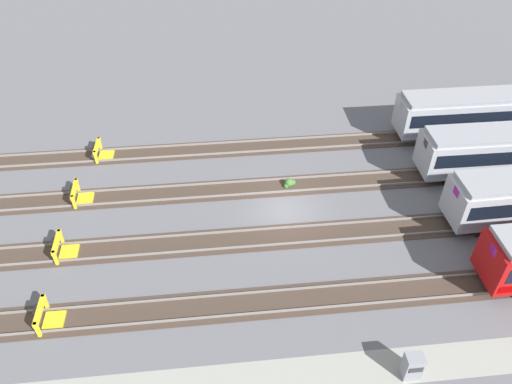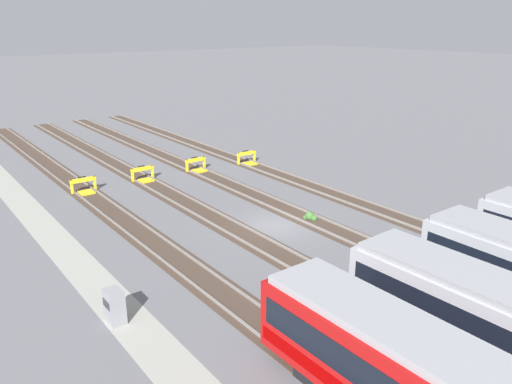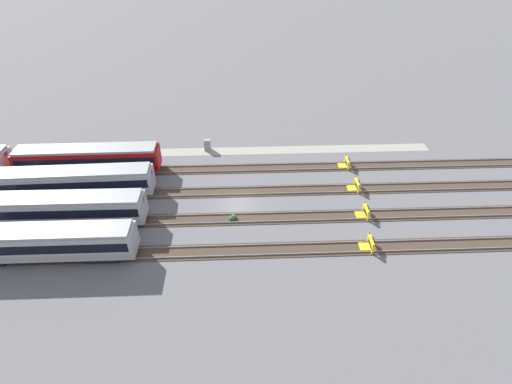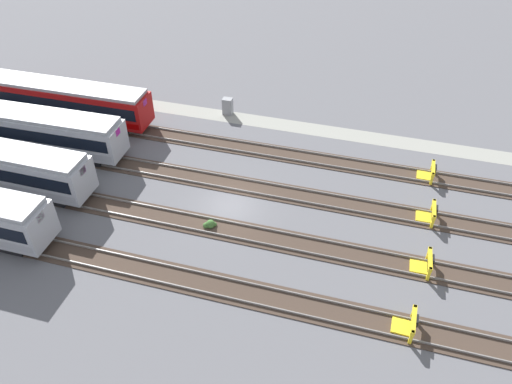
{
  "view_description": "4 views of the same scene",
  "coord_description": "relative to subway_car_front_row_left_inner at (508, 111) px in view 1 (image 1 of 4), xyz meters",
  "views": [
    {
      "loc": [
        -4.58,
        -24.75,
        23.01
      ],
      "look_at": [
        -2.01,
        0.0,
        1.8
      ],
      "focal_mm": 35.0,
      "sensor_mm": 36.0,
      "label": 1
    },
    {
      "loc": [
        23.33,
        -19.25,
        12.61
      ],
      "look_at": [
        -2.01,
        0.0,
        1.8
      ],
      "focal_mm": 35.0,
      "sensor_mm": 36.0,
      "label": 2
    },
    {
      "loc": [
        -0.55,
        36.4,
        29.36
      ],
      "look_at": [
        -2.01,
        0.0,
        1.8
      ],
      "focal_mm": 28.0,
      "sensor_mm": 36.0,
      "label": 3
    },
    {
      "loc": [
        -9.49,
        26.44,
        24.62
      ],
      "look_at": [
        -2.01,
        0.0,
        1.8
      ],
      "focal_mm": 35.0,
      "sensor_mm": 36.0,
      "label": 4
    }
  ],
  "objects": [
    {
      "name": "subway_car_front_row_left_inner",
      "position": [
        0.0,
        0.0,
        0.0
      ],
      "size": [
        18.0,
        2.85,
        3.7
      ],
      "color": "#ADAFB7",
      "rests_on": "ground"
    },
    {
      "name": "bumper_stop_nearest_track",
      "position": [
        -33.29,
        -15.2,
        -1.53
      ],
      "size": [
        1.35,
        2.0,
        1.22
      ],
      "color": "yellow",
      "rests_on": "ground"
    },
    {
      "name": "rail_track_near_inner",
      "position": [
        -19.14,
        -10.15,
        -2.0
      ],
      "size": [
        90.0,
        2.24,
        0.21
      ],
      "color": "#47382D",
      "rests_on": "ground"
    },
    {
      "name": "bumper_stop_middle_track",
      "position": [
        -33.18,
        -5.1,
        -1.53
      ],
      "size": [
        1.36,
        2.01,
        1.22
      ],
      "color": "yellow",
      "rests_on": "ground"
    },
    {
      "name": "bumper_stop_near_inner_track",
      "position": [
        -33.39,
        -10.15,
        -1.53
      ],
      "size": [
        1.35,
        2.0,
        1.22
      ],
      "color": "yellow",
      "rests_on": "ground"
    },
    {
      "name": "rail_track_middle",
      "position": [
        -19.14,
        -5.1,
        -2.0
      ],
      "size": [
        90.0,
        2.24,
        0.21
      ],
      "color": "#47382D",
      "rests_on": "ground"
    },
    {
      "name": "weed_clump",
      "position": [
        -18.47,
        -5.07,
        -1.8
      ],
      "size": [
        0.92,
        0.7,
        0.64
      ],
      "color": "#427033",
      "rests_on": "ground"
    },
    {
      "name": "service_walkway",
      "position": [
        -19.14,
        -19.73,
        -2.04
      ],
      "size": [
        54.0,
        2.0,
        0.01
      ],
      "primitive_type": "cube",
      "color": "#9E9E93",
      "rests_on": "ground"
    },
    {
      "name": "bumper_stop_far_inner_track",
      "position": [
        -32.35,
        -0.06,
        -1.53
      ],
      "size": [
        1.37,
        2.01,
        1.22
      ],
      "color": "yellow",
      "rests_on": "ground"
    },
    {
      "name": "electrical_cabinet",
      "position": [
        -14.79,
        -20.26,
        -1.24
      ],
      "size": [
        0.9,
        0.73,
        1.6
      ],
      "color": "gray",
      "rests_on": "ground"
    },
    {
      "name": "rail_track_far_inner",
      "position": [
        -19.14,
        -0.06,
        -2.0
      ],
      "size": [
        90.0,
        2.23,
        0.21
      ],
      "color": "#47382D",
      "rests_on": "ground"
    },
    {
      "name": "rail_track_nearest",
      "position": [
        -19.14,
        -15.19,
        -2.0
      ],
      "size": [
        90.0,
        2.23,
        0.21
      ],
      "color": "#47382D",
      "rests_on": "ground"
    },
    {
      "name": "ground_plane",
      "position": [
        -19.14,
        -7.62,
        -2.04
      ],
      "size": [
        400.0,
        400.0,
        0.0
      ],
      "primitive_type": "plane",
      "color": "slate"
    }
  ]
}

